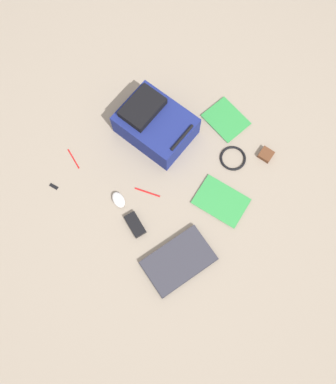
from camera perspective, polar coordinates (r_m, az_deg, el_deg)
The scene contains 12 objects.
ground_plane at distance 2.26m, azimuth 0.44°, elevation 0.53°, with size 4.02×4.02×0.00m, color gray.
backpack at distance 2.31m, azimuth -1.84°, elevation 9.44°, with size 0.31×0.40×0.21m.
laptop at distance 2.16m, azimuth 1.49°, elevation -9.55°, with size 0.40×0.31×0.03m.
book_comic at distance 2.43m, azimuth 8.07°, elevation 9.93°, with size 0.22×0.26×0.01m.
book_blue at distance 2.25m, azimuth 7.39°, elevation -1.28°, with size 0.23×0.30×0.01m.
computer_mouse at distance 2.24m, azimuth -6.90°, elevation -1.08°, with size 0.06×0.10×0.04m, color silver.
cable_coil at distance 2.34m, azimuth 9.03°, elevation 4.67°, with size 0.15×0.15×0.01m, color black.
power_brick at distance 2.20m, azimuth -4.61°, elevation -4.56°, with size 0.07×0.13×0.03m, color black.
pen_black at distance 2.25m, azimuth -2.88°, elevation -0.01°, with size 0.01×0.01×0.15m, color red.
pen_blue at distance 2.37m, azimuth -13.03°, elevation 4.54°, with size 0.01×0.01×0.13m, color red.
earbud_pouch at distance 2.38m, azimuth 13.49°, elevation 5.09°, with size 0.07×0.07×0.03m, color #59331E.
usb_stick at distance 2.35m, azimuth -15.63°, elevation 0.76°, with size 0.02×0.05×0.01m, color black.
Camera 1 is at (0.52, 0.41, 2.16)m, focal length 38.30 mm.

